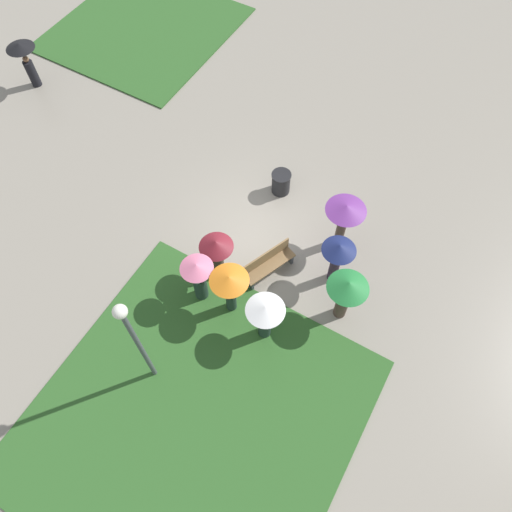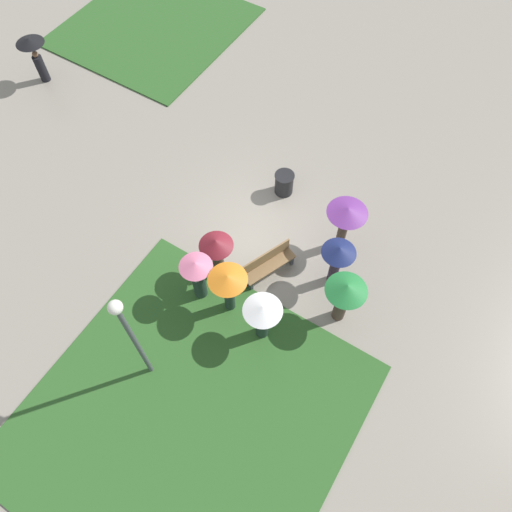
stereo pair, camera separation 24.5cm
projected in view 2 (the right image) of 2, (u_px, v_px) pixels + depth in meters
The scene contains 14 objects.
ground_plane at pixel (256, 232), 15.65m from camera, with size 90.00×90.00×0.00m, color gray.
lawn_patch_near at pixel (188, 417), 12.74m from camera, with size 7.91×7.74×0.06m.
lawn_patch_far at pixel (154, 26), 20.82m from camera, with size 6.95×6.72×0.06m.
park_bench at pixel (268, 264), 14.54m from camera, with size 1.71×1.03×0.90m.
lamp_post at pixel (130, 332), 11.07m from camera, with size 0.32×0.32×4.19m.
trash_bin at pixel (284, 183), 16.12m from camera, with size 0.64×0.64×0.80m.
crowd_person_navy at pixel (338, 256), 13.63m from camera, with size 0.96×0.96×1.80m.
crowd_person_orange at pixel (228, 284), 13.16m from camera, with size 1.06×1.06×1.85m.
crowd_person_green at pixel (345, 294), 13.01m from camera, with size 1.13×1.13×1.87m.
crowd_person_purple at pixel (346, 217), 14.13m from camera, with size 1.18×1.18×1.90m.
crowd_person_white at pixel (263, 316), 12.89m from camera, with size 1.04×1.04×1.74m.
crowd_person_maroon at pixel (217, 250), 13.80m from camera, with size 0.96×0.96×1.79m.
crowd_person_pink at pixel (198, 275), 13.60m from camera, with size 0.91×0.91×1.81m.
lone_walker_mid_plaza at pixel (34, 52), 18.14m from camera, with size 1.02×1.02×1.80m.
Camera 2 is at (-7.27, -4.55, 13.11)m, focal length 35.00 mm.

